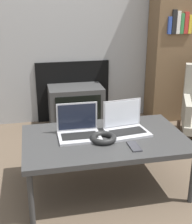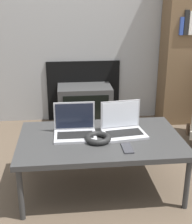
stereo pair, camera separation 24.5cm
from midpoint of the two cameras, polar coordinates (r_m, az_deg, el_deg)
The scene contains 9 objects.
ground_plane at distance 2.17m, azimuth 0.05°, elevation -17.55°, with size 14.00×14.00×0.00m, color brown.
wall_back at distance 3.44m, azimuth -6.45°, elevation 19.31°, with size 7.00×0.08×2.60m.
table at distance 2.22m, azimuth -1.54°, elevation -5.44°, with size 1.15×0.70×0.40m.
laptop_left at distance 2.23m, azimuth -6.36°, elevation -3.21°, with size 0.30×0.23×0.23m.
laptop_right at distance 2.28m, azimuth 2.38°, elevation -2.50°, with size 0.32×0.26×0.23m.
headphones at distance 2.15m, azimuth -1.94°, elevation -4.85°, with size 0.18×0.18×0.04m.
phone at distance 2.07m, azimuth 3.64°, elevation -6.37°, with size 0.06×0.15×0.01m.
tv at distance 3.39m, azimuth -5.76°, elevation 0.98°, with size 0.57×0.37×0.44m.
bookshelf at distance 3.61m, azimuth 13.96°, elevation 12.61°, with size 0.75×0.32×1.78m.
Camera 1 is at (-0.48, -1.66, 1.33)m, focal length 50.00 mm.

